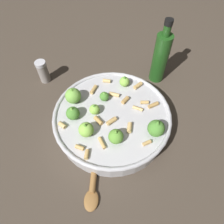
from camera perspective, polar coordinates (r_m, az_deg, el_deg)
The scene contains 5 objects.
ground_plane at distance 0.64m, azimuth -0.00°, elevation -3.48°, with size 2.40×2.40×0.00m, color #42382D.
cooking_pan at distance 0.61m, azimuth -0.13°, elevation -1.70°, with size 0.34×0.34×0.11m.
pepper_shaker at distance 0.77m, azimuth -18.60°, elevation 10.61°, with size 0.04×0.04×0.08m.
olive_oil_bottle at distance 0.72m, azimuth 13.33°, elevation 14.60°, with size 0.05×0.05×0.23m.
wooden_spoon at distance 0.56m, azimuth -4.94°, elevation -15.94°, with size 0.18×0.18×0.02m.
Camera 1 is at (-0.24, -0.25, 0.54)m, focal length 32.94 mm.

